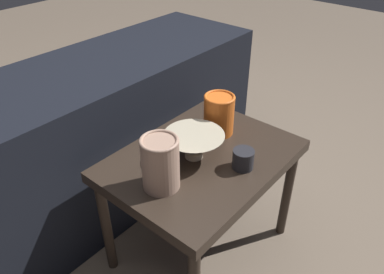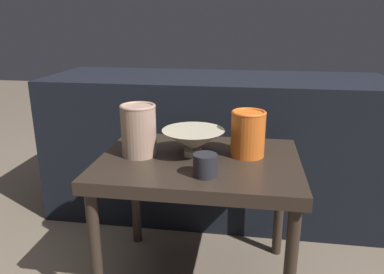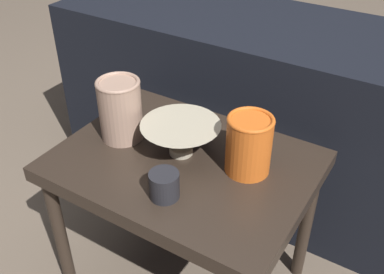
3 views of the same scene
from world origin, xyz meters
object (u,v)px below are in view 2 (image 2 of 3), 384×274
Objects in this scene: bowl at (193,140)px; vase_colorful_right at (248,133)px; vase_textured_left at (139,129)px; cup at (205,165)px.

vase_colorful_right is at bearing 9.34° from bowl.
bowl is 0.18m from vase_textured_left.
cup is at bearing -31.49° from vase_textured_left.
vase_textured_left is at bearing -172.95° from vase_colorful_right.
vase_textured_left is 0.28m from cup.
cup is (-0.12, -0.19, -0.04)m from vase_colorful_right.
vase_textured_left reaches higher than cup.
bowl reaches higher than cup.
vase_colorful_right is at bearing 7.05° from vase_textured_left.
bowl is 1.35× the size of vase_colorful_right.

